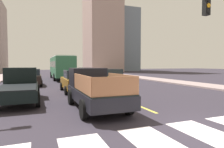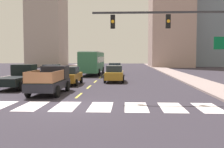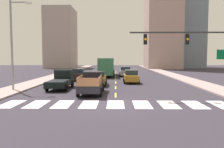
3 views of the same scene
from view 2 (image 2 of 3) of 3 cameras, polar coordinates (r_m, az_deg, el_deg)
ground_plane at (r=14.82m, az=-9.79°, el=-6.83°), size 160.00×160.00×0.00m
sidewalk_right at (r=33.13m, az=15.76°, el=-0.85°), size 3.04×110.00×0.15m
sidewalk_left at (r=35.14m, az=-20.16°, el=-0.68°), size 3.04×110.00×0.15m
crosswalk_stripe_3 at (r=15.35m, az=-16.76°, el=-6.55°), size 1.22×2.86×0.01m
crosswalk_stripe_4 at (r=14.82m, az=-9.79°, el=-6.81°), size 1.22×2.86×0.01m
crosswalk_stripe_5 at (r=14.52m, az=-2.40°, el=-6.98°), size 1.22×2.86×0.01m
crosswalk_stripe_6 at (r=14.47m, az=5.16°, el=-7.03°), size 1.22×2.86×0.01m
crosswalk_stripe_7 at (r=14.67m, az=12.65°, el=-6.96°), size 1.22×2.86×0.01m
crosswalk_stripe_8 at (r=15.10m, az=19.82°, el=-6.79°), size 1.22×2.86×0.01m
lane_dash_0 at (r=18.69m, az=-7.07°, el=-4.56°), size 0.16×2.40×0.01m
lane_dash_1 at (r=23.58m, az=-4.94°, el=-2.77°), size 0.16×2.40×0.01m
lane_dash_2 at (r=28.52m, az=-3.55°, el=-1.60°), size 0.16×2.40×0.01m
lane_dash_3 at (r=33.47m, az=-2.58°, el=-0.78°), size 0.16×2.40×0.01m
lane_dash_4 at (r=38.43m, az=-1.85°, el=-0.17°), size 0.16×2.40×0.01m
lane_dash_5 at (r=43.41m, az=-1.29°, el=0.30°), size 0.16×2.40×0.01m
lane_dash_6 at (r=48.38m, az=-0.85°, el=0.68°), size 0.16×2.40×0.01m
lane_dash_7 at (r=53.37m, az=-0.49°, el=0.98°), size 0.16×2.40×0.01m
pickup_stakebed at (r=20.12m, az=-12.89°, el=-1.34°), size 2.18×5.20×1.96m
pickup_dark at (r=24.19m, az=-19.19°, el=-0.63°), size 2.18×5.20×1.96m
city_bus at (r=39.06m, az=-4.18°, el=2.75°), size 2.72×10.80×3.32m
sedan_far at (r=32.23m, az=-12.70°, el=0.47°), size 2.02×4.40×1.72m
sedan_near_right at (r=25.64m, az=-9.10°, el=-0.35°), size 2.02×4.40×1.72m
sedan_near_left at (r=37.95m, az=0.65°, el=1.08°), size 2.02×4.40×1.72m
sedan_mid at (r=27.99m, az=0.52°, el=0.06°), size 2.02×4.40×1.72m
traffic_signal_gantry at (r=17.18m, az=15.52°, el=8.57°), size 8.59×0.27×6.00m
block_mid_left at (r=73.20m, az=-13.61°, el=8.97°), size 8.63×10.97×18.62m
block_mid_right at (r=75.44m, az=18.75°, el=9.70°), size 8.44×11.50×21.20m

